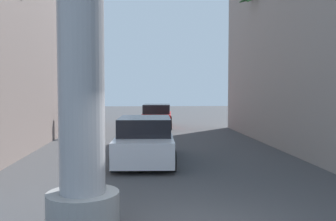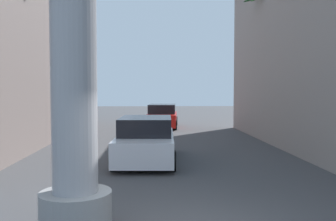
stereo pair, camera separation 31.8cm
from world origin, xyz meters
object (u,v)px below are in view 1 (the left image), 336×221
object	(u,v)px
car_far	(157,117)
palm_tree_mid_left	(25,41)
palm_tree_mid_right	(266,44)
pedestrian_far_left	(67,120)
car_lead	(145,141)
street_lamp	(297,46)

from	to	relation	value
car_far	palm_tree_mid_left	world-z (taller)	palm_tree_mid_left
palm_tree_mid_right	pedestrian_far_left	size ratio (longest dim) A/B	4.53
car_lead	palm_tree_mid_left	world-z (taller)	palm_tree_mid_left
car_far	street_lamp	bearing A→B (deg)	-64.37
car_far	pedestrian_far_left	world-z (taller)	pedestrian_far_left
pedestrian_far_left	palm_tree_mid_left	bearing A→B (deg)	-101.50
palm_tree_mid_right	palm_tree_mid_left	bearing A→B (deg)	-162.56
car_lead	street_lamp	bearing A→B (deg)	12.51
car_far	pedestrian_far_left	bearing A→B (deg)	-131.36
street_lamp	car_far	bearing A→B (deg)	115.63
car_far	palm_tree_mid_right	xyz separation A→B (m)	(5.37, -6.07, 4.14)
palm_tree_mid_left	pedestrian_far_left	distance (m)	5.38
car_far	palm_tree_mid_left	distance (m)	11.71
car_far	pedestrian_far_left	size ratio (longest dim) A/B	2.79
palm_tree_mid_left	car_lead	bearing A→B (deg)	-26.74
car_lead	car_far	size ratio (longest dim) A/B	1.01
street_lamp	car_far	world-z (taller)	street_lamp
street_lamp	pedestrian_far_left	distance (m)	11.64
street_lamp	palm_tree_mid_left	size ratio (longest dim) A/B	0.93
street_lamp	palm_tree_mid_right	size ratio (longest dim) A/B	0.91
palm_tree_mid_left	palm_tree_mid_right	size ratio (longest dim) A/B	0.98
car_far	pedestrian_far_left	xyz separation A→B (m)	(-4.86, -5.52, 0.24)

